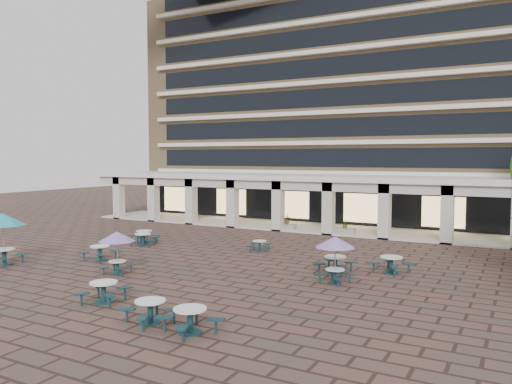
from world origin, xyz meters
TOP-DOWN VIEW (x-y plane):
  - ground at (0.00, 0.00)m, footprint 120.00×120.00m
  - apartment_building at (0.00, 25.47)m, footprint 40.00×15.50m
  - retail_arcade at (0.00, 14.80)m, footprint 42.00×6.60m
  - picnic_table_1 at (0.27, -8.68)m, footprint 2.18×2.18m
  - picnic_table_2 at (3.59, -9.74)m, footprint 2.22×2.22m
  - picnic_table_3 at (5.41, -9.89)m, footprint 2.32×2.32m
  - picnic_table_4 at (-9.81, -6.01)m, footprint 2.41×2.41m
  - picnic_table_5 at (-6.06, -2.69)m, footprint 1.85×1.85m
  - picnic_table_6 at (-2.79, -4.71)m, footprint 1.84×1.84m
  - picnic_table_7 at (6.75, 0.71)m, footprint 1.96×1.96m
  - picnic_table_8 at (-7.08, 2.12)m, footprint 2.16×2.16m
  - picnic_table_9 at (0.64, 4.06)m, footprint 1.74×1.74m
  - picnic_table_11 at (7.46, -1.36)m, footprint 1.89×1.89m
  - picnic_table_12 at (-7.80, 3.05)m, footprint 2.19×2.19m
  - picnic_table_13 at (9.27, 1.98)m, footprint 2.27×2.27m
  - planter_left at (-1.57, 12.90)m, footprint 1.50×0.72m
  - planter_right at (3.27, 12.90)m, footprint 1.50×0.60m

SIDE VIEW (x-z plane):
  - ground at x=0.00m, z-range 0.00..0.00m
  - picnic_table_9 at x=0.64m, z-range 0.06..0.72m
  - planter_right at x=3.27m, z-range -0.15..1.00m
  - picnic_table_8 at x=-7.08m, z-range 0.08..0.88m
  - picnic_table_2 at x=3.59m, z-range 0.08..0.90m
  - picnic_table_12 at x=-7.80m, z-range 0.08..0.90m
  - picnic_table_5 at x=-6.06m, z-range 0.08..0.91m
  - picnic_table_13 at x=9.27m, z-range 0.08..0.92m
  - picnic_table_1 at x=0.27m, z-range 0.08..0.92m
  - picnic_table_7 at x=6.75m, z-range 0.08..0.92m
  - picnic_table_3 at x=5.41m, z-range 0.08..0.93m
  - planter_left at x=-1.57m, z-range -0.10..1.23m
  - picnic_table_6 at x=-2.79m, z-range 0.74..2.87m
  - picnic_table_11 at x=7.46m, z-range 0.76..2.95m
  - picnic_table_4 at x=-9.81m, z-range 0.97..3.76m
  - retail_arcade at x=0.00m, z-range 0.80..5.20m
  - apartment_building at x=0.00m, z-range 0.00..25.20m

